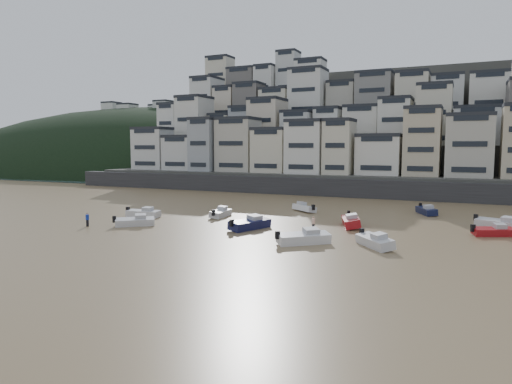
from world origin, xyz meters
The scene contains 18 objects.
ground centered at (0.00, 0.00, 0.00)m, with size 400.00×400.00×0.00m, color #90774D.
sea_strip centered at (-110.00, 145.00, 0.01)m, with size 340.00×340.00×0.00m, color #40565C.
harbor_wall centered at (10.00, 65.00, 1.75)m, with size 140.00×3.00×3.50m, color #38383A.
hillside centered at (14.73, 104.84, 13.01)m, with size 141.04×66.00×50.00m.
headland centered at (-95.00, 135.00, 0.02)m, with size 216.00×135.00×53.33m.
boat_a centered at (12.96, 20.16, 0.81)m, with size 5.92×1.94×1.62m, color white, non-canonical shape.
boat_b centered at (19.77, 21.68, 0.75)m, with size 5.50×1.80×1.50m, color silver, non-canonical shape.
boat_c centered at (4.41, 25.37, 0.84)m, with size 6.17×2.02×1.68m, color #151843, non-canonical shape.
boat_d centered at (30.71, 32.89, 0.66)m, with size 4.83×1.58×1.32m, color #A5141A, non-canonical shape.
boat_e centered at (15.00, 32.17, 0.85)m, with size 6.21×2.03×1.69m, color #A31419, non-canonical shape.
boat_f centered at (-3.45, 32.36, 0.70)m, with size 5.17×1.69×1.41m, color silver, non-canonical shape.
boat_g centered at (31.78, 37.79, 0.85)m, with size 6.24×2.04×1.70m, color silver, non-canonical shape.
boat_h centered at (5.55, 42.30, 0.69)m, with size 5.04×1.65×1.38m, color white, non-canonical shape.
boat_i centered at (22.69, 46.94, 0.74)m, with size 5.40×1.77×1.47m, color #13193B, non-canonical shape.
boat_j centered at (-9.53, 21.39, 0.70)m, with size 5.16×1.69×1.41m, color silver, non-canonical shape.
boat_k centered at (-13.27, 27.71, 0.73)m, with size 5.37×1.76×1.46m, color silver, non-canonical shape.
person_blue centered at (-14.73, 18.75, 0.87)m, with size 0.44×0.44×1.74m, color #1734B3, non-canonical shape.
person_pink centered at (11.66, 27.51, 0.87)m, with size 0.44×0.44×1.74m, color beige, non-canonical shape.
Camera 1 is at (27.54, -23.24, 9.91)m, focal length 32.00 mm.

